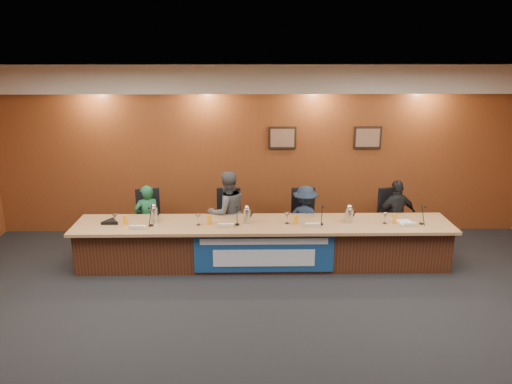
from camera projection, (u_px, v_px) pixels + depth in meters
floor at (269, 348)px, 6.03m from camera, size 10.00×10.00×0.00m
ceiling at (271, 77)px, 5.12m from camera, size 10.00×8.00×0.04m
wall_back at (261, 151)px, 9.41m from camera, size 10.00×0.04×3.20m
soffit at (261, 78)px, 8.79m from camera, size 10.00×0.50×0.50m
dais_body at (263, 245)px, 8.23m from camera, size 6.00×0.80×0.70m
dais_top at (263, 224)px, 8.08m from camera, size 6.10×0.95×0.05m
banner at (264, 253)px, 7.82m from camera, size 2.20×0.02×0.65m
banner_text_upper at (264, 242)px, 7.75m from camera, size 2.00×0.01×0.10m
banner_text_lower at (264, 258)px, 7.83m from camera, size 1.60×0.01×0.28m
wall_photo_left at (282, 138)px, 9.32m from camera, size 0.52×0.04×0.42m
wall_photo_right at (368, 138)px, 9.34m from camera, size 0.52×0.04×0.42m
panelist_a at (148, 219)px, 8.65m from camera, size 0.52×0.43×1.22m
panelist_b at (227, 212)px, 8.64m from camera, size 0.87×0.79×1.46m
panelist_c at (305, 219)px, 8.70m from camera, size 0.87×0.66×1.20m
panelist_d at (396, 216)px, 8.71m from camera, size 0.81×0.48×1.29m
office_chair_a at (149, 224)px, 8.79m from camera, size 0.57×0.57×0.08m
office_chair_b at (228, 224)px, 8.81m from camera, size 0.51×0.51×0.08m
office_chair_c at (304, 223)px, 8.83m from camera, size 0.50×0.50×0.08m
office_chair_d at (394, 223)px, 8.85m from camera, size 0.59×0.59×0.08m
nameplate_a at (136, 227)px, 7.75m from camera, size 0.24×0.08×0.10m
microphone_a at (151, 225)px, 7.94m from camera, size 0.07×0.07×0.02m
juice_glass_a at (125, 220)px, 7.99m from camera, size 0.06×0.06×0.15m
water_glass_a at (115, 220)px, 7.96m from camera, size 0.08×0.08×0.18m
nameplate_b at (226, 225)px, 7.83m from camera, size 0.24×0.08×0.10m
microphone_b at (237, 224)px, 7.97m from camera, size 0.07×0.07×0.02m
juice_glass_b at (209, 220)px, 7.99m from camera, size 0.06×0.06×0.15m
water_glass_b at (198, 220)px, 7.95m from camera, size 0.08×0.08×0.18m
nameplate_c at (313, 225)px, 7.85m from camera, size 0.24×0.08×0.10m
microphone_c at (321, 224)px, 8.00m from camera, size 0.07×0.07×0.02m
juice_glass_c at (296, 220)px, 8.00m from camera, size 0.06×0.06×0.15m
water_glass_c at (287, 218)px, 8.02m from camera, size 0.08×0.08×0.18m
nameplate_d at (410, 224)px, 7.88m from camera, size 0.24×0.08×0.10m
microphone_d at (421, 224)px, 8.01m from camera, size 0.07×0.07×0.02m
juice_glass_d at (395, 219)px, 8.02m from camera, size 0.06×0.06×0.15m
water_glass_d at (385, 218)px, 8.02m from camera, size 0.08×0.08×0.18m
carafe_left at (154, 215)px, 8.05m from camera, size 0.12×0.12×0.25m
carafe_mid at (247, 216)px, 8.03m from camera, size 0.12×0.12×0.24m
carafe_right at (349, 216)px, 8.06m from camera, size 0.13×0.13×0.24m
speakerphone at (111, 222)px, 8.05m from camera, size 0.32×0.32×0.05m
paper_stack at (406, 222)px, 8.09m from camera, size 0.26×0.33×0.01m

